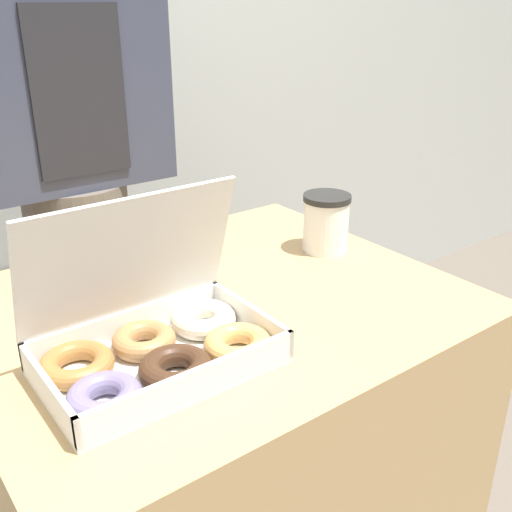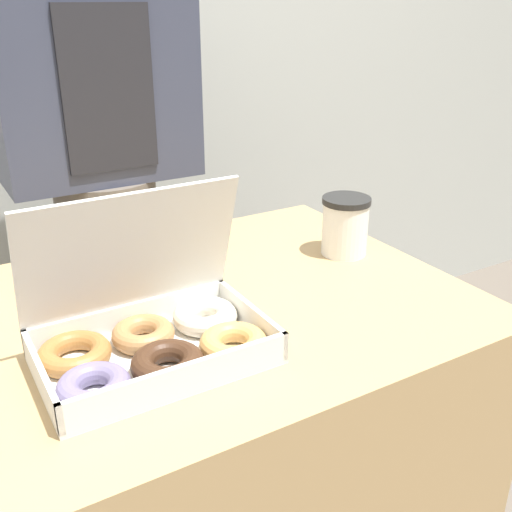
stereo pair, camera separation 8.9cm
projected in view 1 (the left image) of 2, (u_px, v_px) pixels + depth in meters
The scene contains 4 objects.
table at pixel (219, 469), 1.21m from camera, with size 0.85×0.70×0.78m.
donut_box at pixel (157, 343), 0.86m from camera, with size 0.35×0.24×0.25m.
coffee_cup at pixel (326, 223), 1.24m from camera, with size 0.10×0.10×0.12m.
person_customer at pixel (73, 182), 1.41m from camera, with size 0.45×0.25×1.62m.
Camera 1 is at (-0.50, -0.80, 1.27)m, focal length 42.00 mm.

